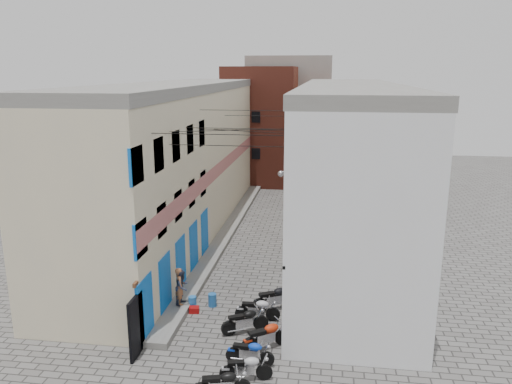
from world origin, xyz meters
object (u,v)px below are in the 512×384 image
at_px(motorcycle_e, 245,320).
at_px(person_b, 182,287).
at_px(water_jug_far, 212,300).
at_px(motorcycle_b, 246,367).
at_px(motorcycle_g, 275,297).
at_px(motorcycle_d, 266,335).
at_px(motorcycle_c, 250,351).
at_px(person_a, 180,286).
at_px(motorcycle_f, 257,308).
at_px(red_crate, 194,310).
at_px(motorcycle_a, 222,383).
at_px(water_jug_near, 192,302).

distance_m(motorcycle_e, person_b, 3.30).
bearing_deg(water_jug_far, motorcycle_b, -65.49).
relative_size(motorcycle_b, motorcycle_g, 0.85).
height_order(motorcycle_b, motorcycle_d, motorcycle_d).
bearing_deg(person_b, motorcycle_c, -121.20).
distance_m(motorcycle_g, person_a, 3.97).
bearing_deg(water_jug_far, motorcycle_f, -24.72).
bearing_deg(red_crate, motorcycle_e, -29.03).
bearing_deg(motorcycle_g, water_jug_far, -119.02).
bearing_deg(red_crate, motorcycle_c, -49.40).
distance_m(motorcycle_a, motorcycle_f, 4.96).
height_order(motorcycle_a, water_jug_far, motorcycle_a).
distance_m(motorcycle_b, red_crate, 5.14).
height_order(motorcycle_b, motorcycle_g, motorcycle_g).
relative_size(person_b, water_jug_far, 2.69).
height_order(motorcycle_c, water_jug_near, motorcycle_c).
relative_size(motorcycle_a, motorcycle_d, 0.91).
relative_size(person_b, water_jug_near, 2.85).
xyz_separation_m(motorcycle_g, red_crate, (-3.28, -0.70, -0.46)).
height_order(motorcycle_e, person_a, person_a).
xyz_separation_m(person_b, red_crate, (0.55, -0.25, -0.87)).
xyz_separation_m(motorcycle_b, water_jug_far, (-2.25, 4.94, -0.22)).
height_order(motorcycle_d, person_a, person_a).
distance_m(motorcycle_b, water_jug_far, 5.43).
relative_size(person_a, water_jug_far, 2.87).
height_order(water_jug_far, red_crate, water_jug_far).
distance_m(motorcycle_e, motorcycle_f, 1.08).
xyz_separation_m(motorcycle_g, water_jug_near, (-3.45, -0.33, -0.33)).
bearing_deg(motorcycle_d, motorcycle_g, 144.82).
bearing_deg(motorcycle_c, motorcycle_a, -11.87).
xyz_separation_m(motorcycle_f, person_a, (-3.31, 0.48, 0.52)).
bearing_deg(person_b, water_jug_near, -57.07).
bearing_deg(motorcycle_c, water_jug_near, -136.29).
xyz_separation_m(motorcycle_a, motorcycle_f, (0.38, 4.95, 0.01)).
xyz_separation_m(motorcycle_e, person_b, (-2.88, 1.55, 0.45)).
xyz_separation_m(motorcycle_a, motorcycle_e, (0.04, 3.92, 0.02)).
height_order(motorcycle_c, motorcycle_d, motorcycle_d).
bearing_deg(motorcycle_a, person_b, -167.33).
relative_size(motorcycle_b, motorcycle_f, 0.95).
bearing_deg(person_b, motorcycle_f, -83.90).
xyz_separation_m(motorcycle_a, water_jug_far, (-1.68, 5.89, -0.24)).
xyz_separation_m(motorcycle_e, water_jug_near, (-2.50, 1.67, -0.28)).
distance_m(motorcycle_b, water_jug_near, 5.54).
xyz_separation_m(motorcycle_a, motorcycle_b, (0.57, 0.96, -0.02)).
xyz_separation_m(motorcycle_c, person_a, (-3.49, 3.54, 0.55)).
bearing_deg(motorcycle_a, motorcycle_d, 146.40).
distance_m(motorcycle_d, water_jug_far, 4.02).
bearing_deg(water_jug_near, motorcycle_d, -37.90).
bearing_deg(person_a, motorcycle_b, -165.53).
xyz_separation_m(motorcycle_g, person_b, (-3.83, -0.45, 0.40)).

